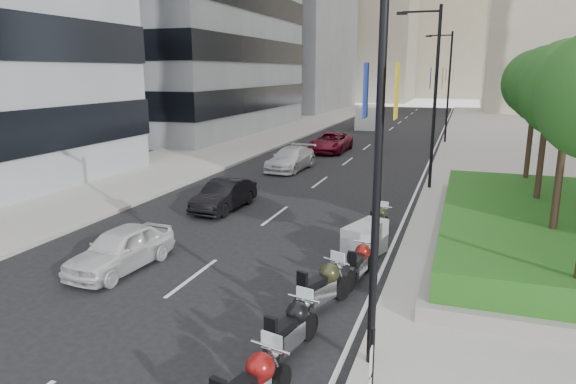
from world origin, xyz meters
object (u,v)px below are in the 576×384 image
at_px(lamp_post_2, 447,82).
at_px(car_a, 121,249).
at_px(car_b, 224,195).
at_px(car_d, 331,142).
at_px(motorcycle_6, 379,221).
at_px(motorcycle_4, 360,262).
at_px(lamp_post_0, 371,120).
at_px(delivery_van, 369,118).
at_px(motorcycle_3, 323,287).
at_px(motorcycle_2, 291,330).
at_px(lamp_post_1, 432,89).
at_px(motorcycle_5, 365,241).
at_px(car_c, 291,159).

bearing_deg(lamp_post_2, car_a, -104.04).
relative_size(lamp_post_2, car_b, 2.29).
bearing_deg(car_d, motorcycle_6, -69.52).
bearing_deg(motorcycle_4, lamp_post_2, 4.60).
xyz_separation_m(lamp_post_0, car_d, (-7.77, 27.68, -4.34)).
bearing_deg(car_a, delivery_van, 94.41).
bearing_deg(motorcycle_3, motorcycle_2, -159.25).
distance_m(car_a, delivery_van, 41.82).
height_order(lamp_post_0, lamp_post_1, same).
bearing_deg(lamp_post_0, motorcycle_3, 123.20).
height_order(motorcycle_2, car_b, car_b).
xyz_separation_m(motorcycle_2, car_a, (-6.51, 2.99, 0.05)).
relative_size(lamp_post_2, motorcycle_5, 4.46).
height_order(lamp_post_2, motorcycle_2, lamp_post_2).
distance_m(motorcycle_4, car_b, 9.23).
height_order(lamp_post_2, car_b, lamp_post_2).
bearing_deg(delivery_van, car_a, -91.44).
height_order(motorcycle_3, car_a, car_a).
height_order(motorcycle_5, car_c, car_c).
distance_m(lamp_post_0, car_a, 9.61).
distance_m(motorcycle_5, car_a, 7.69).
bearing_deg(car_a, car_b, 95.03).
bearing_deg(lamp_post_2, motorcycle_3, -92.52).
bearing_deg(motorcycle_3, motorcycle_5, 18.61).
bearing_deg(lamp_post_1, motorcycle_3, -95.58).
height_order(motorcycle_5, car_d, car_d).
xyz_separation_m(motorcycle_2, motorcycle_3, (0.07, 2.30, 0.03)).
bearing_deg(car_b, car_c, 93.97).
bearing_deg(motorcycle_5, motorcycle_2, -165.27).
height_order(motorcycle_5, motorcycle_6, motorcycle_5).
distance_m(motorcycle_4, motorcycle_6, 4.51).
xyz_separation_m(motorcycle_6, car_b, (-6.99, 1.32, 0.12)).
distance_m(lamp_post_1, car_d, 13.90).
relative_size(lamp_post_0, lamp_post_2, 1.00).
height_order(car_a, car_b, car_a).
bearing_deg(car_d, motorcycle_5, -71.81).
xyz_separation_m(motorcycle_2, motorcycle_4, (0.59, 4.47, -0.05)).
relative_size(lamp_post_1, motorcycle_3, 3.98).
distance_m(motorcycle_3, delivery_van, 43.00).
distance_m(motorcycle_2, car_c, 21.18).
xyz_separation_m(lamp_post_1, motorcycle_4, (-0.93, -12.62, -4.51)).
bearing_deg(motorcycle_5, lamp_post_0, -151.74).
relative_size(lamp_post_1, lamp_post_2, 1.00).
height_order(lamp_post_0, motorcycle_4, lamp_post_0).
relative_size(lamp_post_2, motorcycle_3, 3.98).
distance_m(motorcycle_6, delivery_van, 36.49).
bearing_deg(motorcycle_4, car_a, 108.15).
bearing_deg(lamp_post_2, motorcycle_5, -92.32).
distance_m(motorcycle_5, car_b, 7.94).
relative_size(motorcycle_3, car_d, 0.43).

